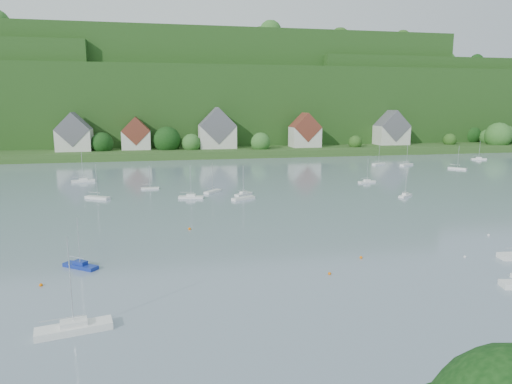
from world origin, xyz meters
TOP-DOWN VIEW (x-y plane):
  - far_shore_strip at (0.00, 200.00)m, footprint 600.00×60.00m
  - forested_ridge at (0.39, 268.57)m, footprint 620.00×181.22m
  - village_building_0 at (-55.00, 187.00)m, footprint 14.00×10.40m
  - village_building_1 at (-30.00, 189.00)m, footprint 12.00×9.36m
  - village_building_2 at (5.00, 188.00)m, footprint 16.00×11.44m
  - village_building_3 at (45.00, 186.00)m, footprint 13.00×10.40m
  - village_building_4 at (90.00, 190.00)m, footprint 15.00×10.40m
  - near_sailboat_0 at (-28.52, 26.75)m, footprint 7.40×3.41m
  - near_sailboat_1 at (-30.91, 45.71)m, footprint 5.05×4.28m
  - mooring_buoy_0 at (1.48, 36.59)m, footprint 0.42×0.42m
  - mooring_buoy_1 at (23.18, 39.10)m, footprint 0.39×0.39m
  - mooring_buoy_2 at (8.25, 41.84)m, footprint 0.42×0.42m
  - mooring_buoy_3 at (-15.13, 62.66)m, footprint 0.50×0.50m
  - mooring_buoy_4 at (34.34, 48.37)m, footprint 0.47×0.47m
  - mooring_buoy_5 at (-34.63, 39.96)m, footprint 0.44×0.44m
  - far_sailboat_cluster at (8.58, 114.81)m, footprint 205.28×68.46m

SIDE VIEW (x-z plane):
  - mooring_buoy_0 at x=1.48m, z-range -0.21..0.21m
  - mooring_buoy_1 at x=23.18m, z-range -0.19..0.19m
  - mooring_buoy_2 at x=8.25m, z-range -0.21..0.21m
  - mooring_buoy_3 at x=-15.13m, z-range -0.25..0.25m
  - mooring_buoy_4 at x=34.34m, z-range -0.23..0.23m
  - mooring_buoy_5 at x=-34.63m, z-range -0.22..0.22m
  - far_sailboat_cluster at x=8.58m, z-range -3.98..4.73m
  - near_sailboat_1 at x=-30.91m, z-range -3.11..3.92m
  - near_sailboat_0 at x=-28.52m, z-range -4.34..5.30m
  - far_shore_strip at x=0.00m, z-range 0.00..3.00m
  - village_building_1 at x=-30.00m, z-range 1.75..15.75m
  - village_building_3 at x=45.00m, z-range 1.68..17.18m
  - village_building_0 at x=-55.00m, z-range 1.51..17.51m
  - village_building_4 at x=90.00m, z-range 1.34..17.84m
  - village_building_2 at x=5.00m, z-range 1.27..19.27m
  - forested_ridge at x=0.39m, z-range -12.06..57.83m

